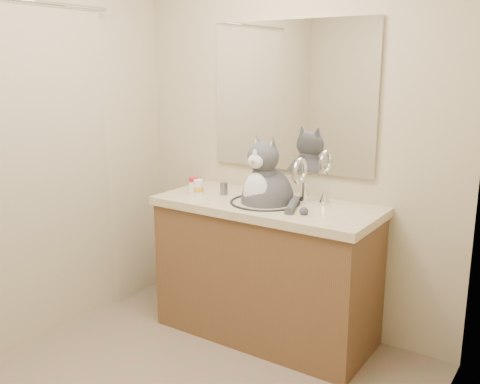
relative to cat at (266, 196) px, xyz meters
name	(u,v)px	position (x,y,z in m)	size (l,w,h in m)	color
room	(152,169)	(0.00, -0.96, 0.31)	(2.22, 2.52, 2.42)	#7D6E56
vanity	(266,267)	(0.00, 0.01, -0.44)	(1.34, 0.59, 1.12)	brown
mirror	(291,97)	(0.00, 0.28, 0.56)	(1.10, 0.02, 0.90)	white
shower_curtain	(26,177)	(-1.05, -0.86, 0.14)	(0.02, 1.30, 1.93)	#BBB18D
cat	(266,196)	(0.00, 0.00, 0.00)	(0.43, 0.38, 0.61)	#4B4B50
pill_bottle_redcap	(194,186)	(-0.48, -0.08, 0.02)	(0.07, 0.07, 0.11)	white
pill_bottle_orange	(199,188)	(-0.43, -0.09, 0.01)	(0.07, 0.07, 0.10)	white
grey_canister	(224,189)	(-0.32, 0.01, 0.00)	(0.06, 0.06, 0.08)	slate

